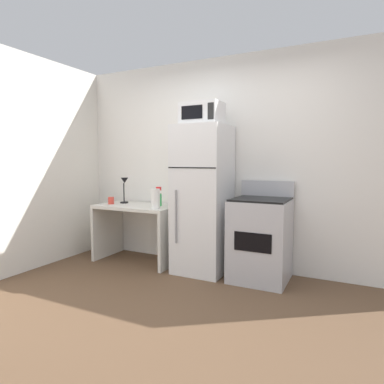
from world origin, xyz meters
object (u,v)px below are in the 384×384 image
at_px(desk, 138,222).
at_px(desk_lamp, 124,186).
at_px(coffee_mug, 111,201).
at_px(microwave, 202,114).
at_px(paper_towel_roll, 156,199).
at_px(spray_bottle, 159,198).
at_px(refrigerator, 203,199).
at_px(oven_range, 260,239).

height_order(desk, desk_lamp, desk_lamp).
distance_m(coffee_mug, microwave, 1.71).
height_order(desk_lamp, paper_towel_roll, desk_lamp).
distance_m(spray_bottle, paper_towel_roll, 0.23).
xyz_separation_m(desk_lamp, coffee_mug, (-0.12, -0.14, -0.19)).
height_order(paper_towel_roll, microwave, microwave).
relative_size(paper_towel_roll, coffee_mug, 2.53).
bearing_deg(paper_towel_roll, coffee_mug, 173.29).
height_order(refrigerator, oven_range, refrigerator).
xyz_separation_m(desk, oven_range, (1.64, 0.01, -0.05)).
bearing_deg(coffee_mug, desk_lamp, 50.93).
relative_size(desk, coffee_mug, 11.35).
height_order(coffee_mug, oven_range, oven_range).
bearing_deg(spray_bottle, desk, -172.36).
xyz_separation_m(desk, coffee_mug, (-0.38, -0.08, 0.28)).
xyz_separation_m(desk, spray_bottle, (0.31, 0.04, 0.33)).
xyz_separation_m(desk, refrigerator, (0.94, 0.01, 0.35)).
bearing_deg(desk_lamp, paper_towel_roll, -19.78).
height_order(desk_lamp, microwave, microwave).
bearing_deg(spray_bottle, oven_range, -1.18).
distance_m(paper_towel_roll, refrigerator, 0.58).
distance_m(desk, spray_bottle, 0.45).
bearing_deg(desk, oven_range, 0.48).
relative_size(paper_towel_roll, refrigerator, 0.14).
bearing_deg(refrigerator, paper_towel_roll, -162.29).
height_order(spray_bottle, paper_towel_roll, spray_bottle).
relative_size(coffee_mug, microwave, 0.21).
distance_m(desk_lamp, coffee_mug, 0.27).
distance_m(desk_lamp, spray_bottle, 0.59).
xyz_separation_m(spray_bottle, refrigerator, (0.63, -0.03, 0.02)).
distance_m(desk_lamp, microwave, 1.50).
bearing_deg(microwave, paper_towel_roll, -164.31).
bearing_deg(oven_range, paper_towel_roll, -171.73).
height_order(paper_towel_roll, oven_range, oven_range).
distance_m(desk, microwave, 1.65).
bearing_deg(desk, microwave, -0.81).
height_order(desk_lamp, coffee_mug, desk_lamp).
relative_size(desk, refrigerator, 0.62).
bearing_deg(refrigerator, desk_lamp, 177.25).
distance_m(microwave, oven_range, 1.57).
xyz_separation_m(microwave, oven_range, (0.70, 0.03, -1.41)).
distance_m(desk, refrigerator, 1.00).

